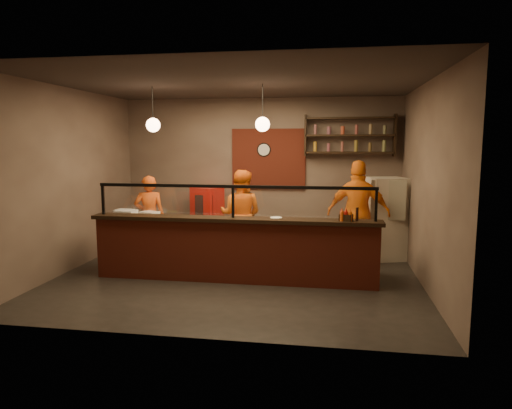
% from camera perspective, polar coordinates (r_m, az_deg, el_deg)
% --- Properties ---
extents(floor, '(6.00, 6.00, 0.00)m').
position_cam_1_polar(floor, '(7.83, -2.36, -8.96)').
color(floor, black).
rests_on(floor, ground).
extents(ceiling, '(6.00, 6.00, 0.00)m').
position_cam_1_polar(ceiling, '(7.57, -2.50, 14.94)').
color(ceiling, '#332B27').
rests_on(ceiling, wall_back).
extents(wall_back, '(6.00, 0.00, 6.00)m').
position_cam_1_polar(wall_back, '(9.99, 0.46, 4.00)').
color(wall_back, '#746055').
rests_on(wall_back, floor).
extents(wall_left, '(0.00, 5.00, 5.00)m').
position_cam_1_polar(wall_left, '(8.65, -22.32, 2.85)').
color(wall_left, '#746055').
rests_on(wall_left, floor).
extents(wall_right, '(0.00, 5.00, 5.00)m').
position_cam_1_polar(wall_right, '(7.53, 20.57, 2.29)').
color(wall_right, '#746055').
rests_on(wall_right, floor).
extents(wall_front, '(6.00, 0.00, 6.00)m').
position_cam_1_polar(wall_front, '(5.12, -8.06, 0.39)').
color(wall_front, '#746055').
rests_on(wall_front, floor).
extents(brick_patch, '(1.60, 0.04, 1.30)m').
position_cam_1_polar(brick_patch, '(9.91, 1.58, 5.70)').
color(brick_patch, maroon).
rests_on(brick_patch, wall_back).
extents(service_counter, '(4.60, 0.25, 1.00)m').
position_cam_1_polar(service_counter, '(7.42, -2.85, -5.91)').
color(service_counter, maroon).
rests_on(service_counter, floor).
extents(counter_ledge, '(4.70, 0.37, 0.06)m').
position_cam_1_polar(counter_ledge, '(7.31, -2.88, -1.88)').
color(counter_ledge, black).
rests_on(counter_ledge, service_counter).
extents(worktop_cabinet, '(4.60, 0.75, 0.85)m').
position_cam_1_polar(worktop_cabinet, '(7.91, -2.09, -5.60)').
color(worktop_cabinet, gray).
rests_on(worktop_cabinet, floor).
extents(worktop, '(4.60, 0.75, 0.05)m').
position_cam_1_polar(worktop, '(7.82, -2.11, -2.39)').
color(worktop, silver).
rests_on(worktop, worktop_cabinet).
extents(sneeze_guard, '(4.50, 0.05, 0.52)m').
position_cam_1_polar(sneeze_guard, '(7.26, -2.90, 0.77)').
color(sneeze_guard, white).
rests_on(sneeze_guard, counter_ledge).
extents(wall_shelving, '(1.84, 0.28, 0.85)m').
position_cam_1_polar(wall_shelving, '(9.68, 11.61, 8.46)').
color(wall_shelving, black).
rests_on(wall_shelving, wall_back).
extents(wall_clock, '(0.30, 0.04, 0.30)m').
position_cam_1_polar(wall_clock, '(9.91, 1.00, 6.86)').
color(wall_clock, black).
rests_on(wall_clock, wall_back).
extents(pendant_left, '(0.24, 0.24, 0.77)m').
position_cam_1_polar(pendant_left, '(8.14, -12.74, 9.68)').
color(pendant_left, black).
rests_on(pendant_left, ceiling).
extents(pendant_right, '(0.24, 0.24, 0.77)m').
position_cam_1_polar(pendant_right, '(7.64, 0.82, 10.00)').
color(pendant_right, black).
rests_on(pendant_right, ceiling).
extents(cook_left, '(0.68, 0.55, 1.62)m').
position_cam_1_polar(cook_left, '(9.24, -13.16, -1.46)').
color(cook_left, '#E65315').
rests_on(cook_left, floor).
extents(cook_mid, '(0.90, 0.73, 1.74)m').
position_cam_1_polar(cook_mid, '(8.80, -1.92, -1.30)').
color(cook_mid, orange).
rests_on(cook_mid, floor).
extents(cook_right, '(1.18, 0.60, 1.93)m').
position_cam_1_polar(cook_right, '(8.59, 12.67, -1.04)').
color(cook_right, orange).
rests_on(cook_right, floor).
extents(fridge, '(0.81, 0.79, 1.59)m').
position_cam_1_polar(fridge, '(9.17, 15.89, -1.70)').
color(fridge, beige).
rests_on(fridge, floor).
extents(red_cooler, '(0.71, 0.69, 1.30)m').
position_cam_1_polar(red_cooler, '(9.98, -6.09, -1.55)').
color(red_cooler, red).
rests_on(red_cooler, floor).
extents(pizza_dough, '(0.57, 0.57, 0.01)m').
position_cam_1_polar(pizza_dough, '(7.55, 5.81, -2.55)').
color(pizza_dough, white).
rests_on(pizza_dough, worktop).
extents(prep_tub_a, '(0.32, 0.27, 0.15)m').
position_cam_1_polar(prep_tub_a, '(8.60, -16.15, -1.10)').
color(prep_tub_a, silver).
rests_on(prep_tub_a, worktop).
extents(prep_tub_b, '(0.37, 0.34, 0.15)m').
position_cam_1_polar(prep_tub_b, '(8.25, -13.16, -1.37)').
color(prep_tub_b, silver).
rests_on(prep_tub_b, worktop).
extents(prep_tub_c, '(0.35, 0.29, 0.17)m').
position_cam_1_polar(prep_tub_c, '(8.36, -15.95, -1.27)').
color(prep_tub_c, white).
rests_on(prep_tub_c, worktop).
extents(rolling_pin, '(0.40, 0.16, 0.07)m').
position_cam_1_polar(rolling_pin, '(8.39, -12.24, -1.47)').
color(rolling_pin, gold).
rests_on(rolling_pin, worktop).
extents(condiment_caddy, '(0.22, 0.20, 0.10)m').
position_cam_1_polar(condiment_caddy, '(7.12, 11.18, -1.60)').
color(condiment_caddy, black).
rests_on(condiment_caddy, counter_ledge).
extents(pepper_mill, '(0.06, 0.06, 0.21)m').
position_cam_1_polar(pepper_mill, '(7.15, 12.52, -1.19)').
color(pepper_mill, black).
rests_on(pepper_mill, counter_ledge).
extents(small_plate, '(0.24, 0.24, 0.01)m').
position_cam_1_polar(small_plate, '(7.26, 2.52, -1.66)').
color(small_plate, white).
rests_on(small_plate, counter_ledge).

